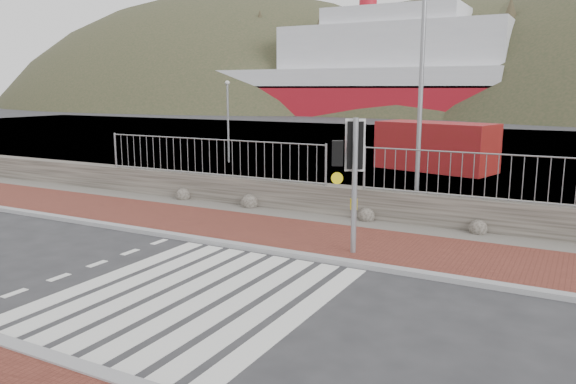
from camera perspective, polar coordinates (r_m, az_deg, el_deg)
The scene contains 14 objects.
ground at distance 10.63m, azimuth -9.53°, elevation -10.30°, with size 220.00×220.00×0.00m, color #28282B.
sidewalk_far at distance 14.26m, azimuth 1.59°, elevation -4.57°, with size 40.00×3.00×0.08m, color brown.
kerb_near at distance 8.64m, azimuth -22.23°, elevation -15.67°, with size 40.00×0.25×0.12m, color gray.
kerb_far at distance 12.98m, azimuth -1.40°, elevation -6.05°, with size 40.00×0.25×0.12m, color gray.
zebra_crossing at distance 10.63m, azimuth -9.53°, elevation -10.27°, with size 4.62×5.60×0.01m.
gravel_strip at distance 16.02m, azimuth 4.80°, elevation -2.95°, with size 40.00×1.50×0.06m, color #59544C.
stone_wall at distance 16.65m, azimuth 5.92°, elevation -0.97°, with size 40.00×0.60×0.90m, color #413C35.
railing at distance 16.29m, azimuth 5.81°, elevation 3.66°, with size 18.07×0.07×1.22m.
quay at distance 36.43m, azimuth 18.36°, elevation 4.08°, with size 120.00×40.00×0.50m, color #4C4C4F.
water at distance 71.08m, azimuth 23.35°, elevation 6.65°, with size 220.00×50.00×0.05m, color #3F4C54.
ferry at distance 81.75m, azimuth 6.17°, elevation 11.59°, with size 50.00×16.00×20.00m.
traffic_signal_far at distance 12.45m, azimuth 6.64°, elevation 3.54°, with size 0.76×0.51×3.11m.
streetlight at distance 16.48m, azimuth 13.88°, elevation 11.92°, with size 1.59×0.47×7.53m.
shipping_container at distance 26.78m, azimuth 14.76°, elevation 4.50°, with size 5.29×2.20×2.20m, color maroon.
Camera 1 is at (6.15, -7.81, 3.75)m, focal length 35.00 mm.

